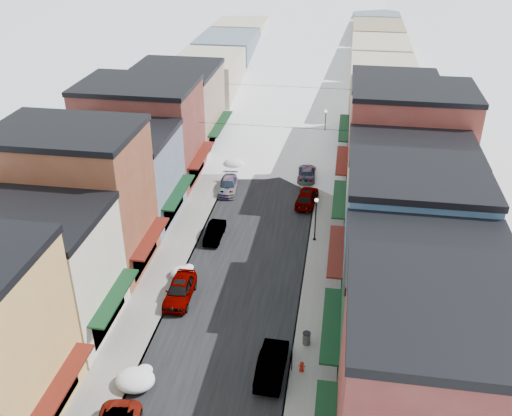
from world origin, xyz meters
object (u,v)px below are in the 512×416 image
(car_silver_sedan, at_px, (180,290))
(trash_can, at_px, (306,338))
(car_dark_hatch, at_px, (215,232))
(car_green_sedan, at_px, (272,364))
(fire_hydrant, at_px, (302,367))
(streetlamp_near, at_px, (316,214))

(car_silver_sedan, bearing_deg, trash_can, -21.88)
(car_dark_hatch, bearing_deg, car_green_sedan, -64.91)
(car_silver_sedan, height_order, car_dark_hatch, car_silver_sedan)
(car_silver_sedan, distance_m, car_dark_hatch, 9.36)
(trash_can, bearing_deg, fire_hydrant, -92.14)
(car_dark_hatch, height_order, trash_can, car_dark_hatch)
(car_dark_hatch, relative_size, trash_can, 4.12)
(car_silver_sedan, height_order, fire_hydrant, car_silver_sedan)
(trash_can, xyz_separation_m, streetlamp_near, (-0.37, 14.08, 2.22))
(car_green_sedan, relative_size, fire_hydrant, 6.39)
(car_green_sedan, xyz_separation_m, streetlamp_near, (1.69, 17.11, 2.05))
(car_silver_sedan, height_order, car_green_sedan, car_silver_sedan)
(car_green_sedan, bearing_deg, trash_can, -123.18)
(fire_hydrant, bearing_deg, streetlamp_near, 90.94)
(car_green_sedan, xyz_separation_m, trash_can, (2.06, 3.02, -0.17))
(car_dark_hatch, distance_m, trash_can, 16.26)
(trash_can, distance_m, streetlamp_near, 14.26)
(car_dark_hatch, distance_m, streetlamp_near, 9.51)
(car_green_sedan, bearing_deg, car_silver_sedan, -38.62)
(fire_hydrant, bearing_deg, trash_can, 87.86)
(car_green_sedan, relative_size, trash_can, 5.06)
(car_silver_sedan, distance_m, trash_can, 10.95)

